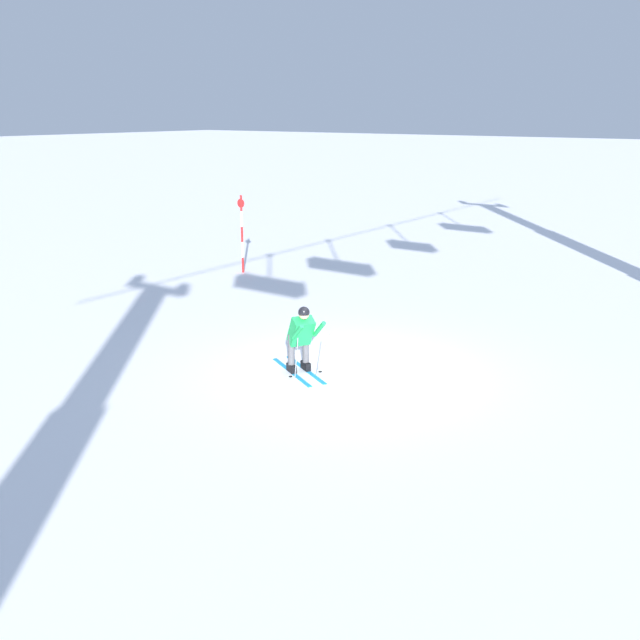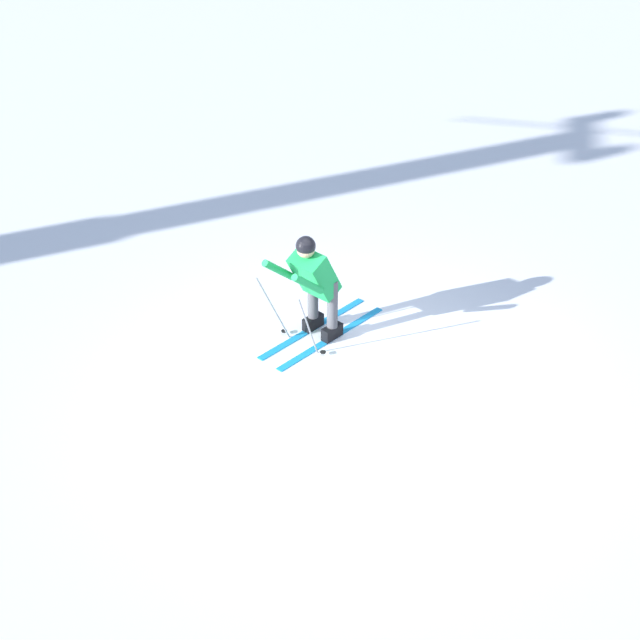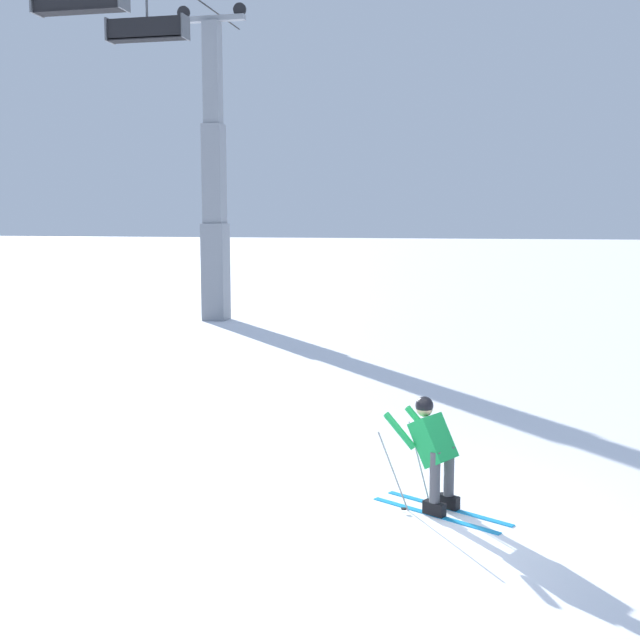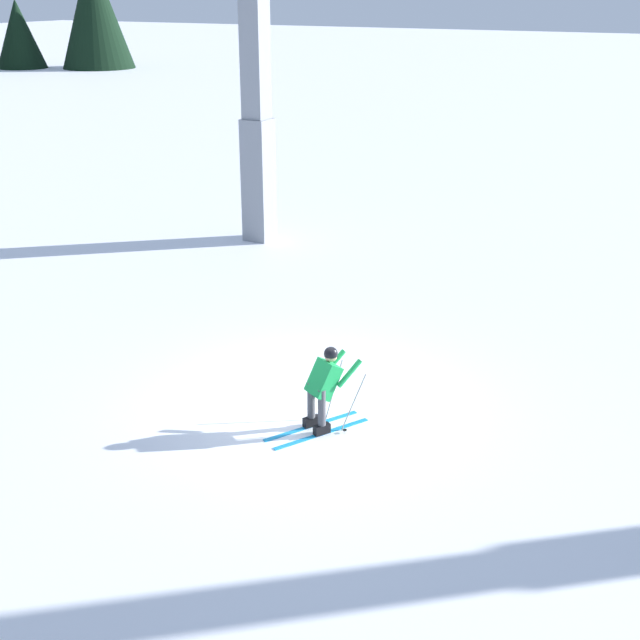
{
  "view_description": "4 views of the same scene",
  "coord_description": "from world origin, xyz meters",
  "views": [
    {
      "loc": [
        11.46,
        7.47,
        5.07
      ],
      "look_at": [
        -0.03,
        -0.77,
        0.95
      ],
      "focal_mm": 40.56,
      "sensor_mm": 36.0,
      "label": 1
    },
    {
      "loc": [
        -1.42,
        7.11,
        5.54
      ],
      "look_at": [
        0.3,
        0.34,
        0.99
      ],
      "focal_mm": 45.76,
      "sensor_mm": 36.0,
      "label": 2
    },
    {
      "loc": [
        -9.11,
        -1.46,
        3.61
      ],
      "look_at": [
        0.49,
        0.66,
        2.36
      ],
      "focal_mm": 45.37,
      "sensor_mm": 36.0,
      "label": 3
    },
    {
      "loc": [
        6.3,
        -11.56,
        6.77
      ],
      "look_at": [
        0.57,
        -0.71,
        1.89
      ],
      "focal_mm": 47.29,
      "sensor_mm": 36.0,
      "label": 4
    }
  ],
  "objects": [
    {
      "name": "ground_plane",
      "position": [
        0.0,
        0.0,
        0.0
      ],
      "size": [
        260.0,
        260.0,
        0.0
      ],
      "primitive_type": "plane",
      "color": "white"
    },
    {
      "name": "skier_carving_main",
      "position": [
        0.65,
        -0.73,
        0.8
      ],
      "size": [
        1.27,
        1.77,
        1.53
      ],
      "color": "#198CCC",
      "rests_on": "ground_plane"
    },
    {
      "name": "lift_tower_near",
      "position": [
        -6.11,
        8.25,
        4.5
      ],
      "size": [
        0.73,
        2.69,
        10.75
      ],
      "color": "gray",
      "rests_on": "ground_plane"
    }
  ]
}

